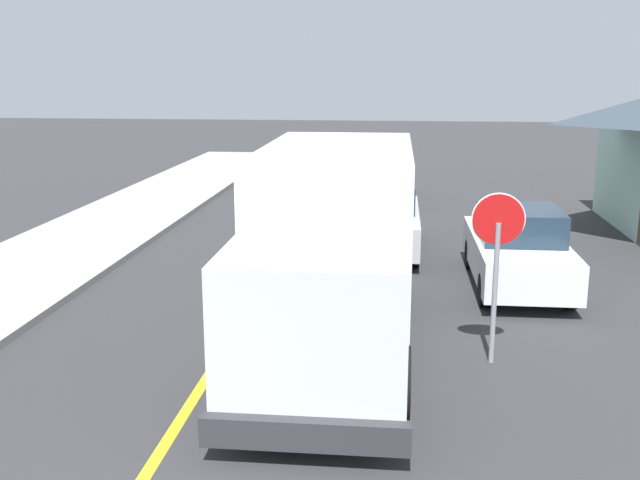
{
  "coord_description": "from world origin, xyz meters",
  "views": [
    {
      "loc": [
        2.75,
        -3.79,
        4.46
      ],
      "look_at": [
        1.34,
        9.2,
        1.4
      ],
      "focal_mm": 41.58,
      "sensor_mm": 36.0,
      "label": 1
    }
  ],
  "objects_px": {
    "parked_car_near": "(382,219)",
    "parked_car_mid": "(380,176)",
    "box_truck": "(334,241)",
    "parked_van_across": "(517,250)",
    "stop_sign": "(497,245)"
  },
  "relations": [
    {
      "from": "box_truck",
      "to": "stop_sign",
      "type": "distance_m",
      "value": 2.53
    },
    {
      "from": "parked_car_near",
      "to": "parked_van_across",
      "type": "xyz_separation_m",
      "value": [
        2.86,
        -2.8,
        0.0
      ]
    },
    {
      "from": "parked_car_near",
      "to": "parked_car_mid",
      "type": "height_order",
      "value": "same"
    },
    {
      "from": "box_truck",
      "to": "stop_sign",
      "type": "xyz_separation_m",
      "value": [
        2.49,
        -0.42,
        0.09
      ]
    },
    {
      "from": "box_truck",
      "to": "parked_van_across",
      "type": "height_order",
      "value": "box_truck"
    },
    {
      "from": "parked_van_across",
      "to": "stop_sign",
      "type": "distance_m",
      "value": 4.41
    },
    {
      "from": "parked_car_near",
      "to": "stop_sign",
      "type": "distance_m",
      "value": 7.29
    },
    {
      "from": "box_truck",
      "to": "stop_sign",
      "type": "height_order",
      "value": "box_truck"
    },
    {
      "from": "parked_van_across",
      "to": "stop_sign",
      "type": "relative_size",
      "value": 1.67
    },
    {
      "from": "parked_car_mid",
      "to": "parked_van_across",
      "type": "relative_size",
      "value": 1.0
    },
    {
      "from": "box_truck",
      "to": "parked_car_near",
      "type": "distance_m",
      "value": 6.64
    },
    {
      "from": "parked_van_across",
      "to": "parked_car_near",
      "type": "bearing_deg",
      "value": 135.62
    },
    {
      "from": "parked_car_near",
      "to": "parked_car_mid",
      "type": "bearing_deg",
      "value": 92.09
    },
    {
      "from": "parked_car_near",
      "to": "stop_sign",
      "type": "xyz_separation_m",
      "value": [
        1.89,
        -6.96,
        1.06
      ]
    },
    {
      "from": "box_truck",
      "to": "parked_car_near",
      "type": "xyz_separation_m",
      "value": [
        0.6,
        6.54,
        -0.97
      ]
    }
  ]
}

